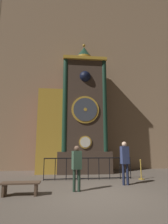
{
  "coord_description": "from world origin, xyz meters",
  "views": [
    {
      "loc": [
        -1.12,
        -6.26,
        1.76
      ],
      "look_at": [
        0.04,
        4.83,
        3.75
      ],
      "focal_mm": 28.0,
      "sensor_mm": 36.0,
      "label": 1
    }
  ],
  "objects_px": {
    "visitor_near": "(77,164)",
    "visitor_far": "(125,158)",
    "stanchion_post": "(141,173)",
    "visitor_bench": "(21,186)",
    "clock_tower": "(77,116)"
  },
  "relations": [
    {
      "from": "visitor_near",
      "to": "visitor_far",
      "type": "height_order",
      "value": "visitor_far"
    },
    {
      "from": "visitor_far",
      "to": "stanchion_post",
      "type": "distance_m",
      "value": 1.77
    },
    {
      "from": "visitor_near",
      "to": "stanchion_post",
      "type": "height_order",
      "value": "visitor_near"
    },
    {
      "from": "visitor_far",
      "to": "visitor_bench",
      "type": "distance_m",
      "value": 4.31
    },
    {
      "from": "visitor_near",
      "to": "visitor_bench",
      "type": "xyz_separation_m",
      "value": [
        -1.95,
        -0.3,
        -0.68
      ]
    },
    {
      "from": "clock_tower",
      "to": "visitor_far",
      "type": "relative_size",
      "value": 4.69
    },
    {
      "from": "visitor_bench",
      "to": "clock_tower",
      "type": "bearing_deg",
      "value": 64.08
    },
    {
      "from": "visitor_far",
      "to": "stanchion_post",
      "type": "bearing_deg",
      "value": 32.0
    },
    {
      "from": "visitor_far",
      "to": "visitor_bench",
      "type": "height_order",
      "value": "visitor_far"
    },
    {
      "from": "visitor_near",
      "to": "visitor_far",
      "type": "distance_m",
      "value": 2.3
    },
    {
      "from": "visitor_far",
      "to": "visitor_bench",
      "type": "relative_size",
      "value": 1.39
    },
    {
      "from": "stanchion_post",
      "to": "visitor_bench",
      "type": "xyz_separation_m",
      "value": [
        -5.27,
        -2.16,
        0.01
      ]
    },
    {
      "from": "clock_tower",
      "to": "stanchion_post",
      "type": "xyz_separation_m",
      "value": [
        3.07,
        -2.36,
        -3.18
      ]
    },
    {
      "from": "clock_tower",
      "to": "visitor_near",
      "type": "distance_m",
      "value": 4.91
    },
    {
      "from": "clock_tower",
      "to": "visitor_near",
      "type": "bearing_deg",
      "value": -93.42
    }
  ]
}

